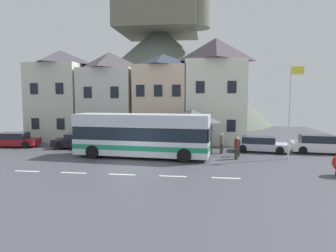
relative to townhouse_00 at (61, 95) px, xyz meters
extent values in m
cube|color=#474850|center=(10.81, -11.94, -4.80)|extent=(40.00, 60.00, 0.06)
cube|color=silver|center=(4.81, -14.10, -4.76)|extent=(1.60, 0.20, 0.01)
cube|color=silver|center=(7.81, -14.10, -4.76)|extent=(1.60, 0.20, 0.01)
cube|color=silver|center=(10.81, -14.10, -4.76)|extent=(1.60, 0.20, 0.01)
cube|color=silver|center=(13.81, -14.10, -4.76)|extent=(1.60, 0.20, 0.01)
cube|color=silver|center=(16.81, -14.10, -4.76)|extent=(1.60, 0.20, 0.01)
cube|color=beige|center=(0.00, 0.00, -0.77)|extent=(5.34, 5.88, 7.99)
pyramid|color=#433D49|center=(0.00, 0.00, 3.99)|extent=(5.34, 5.88, 1.55)
cube|color=black|center=(-1.34, -2.97, -2.86)|extent=(0.80, 0.06, 1.10)
cube|color=black|center=(1.34, -2.97, -2.86)|extent=(0.80, 0.06, 1.10)
cube|color=black|center=(-1.34, -2.97, 0.61)|extent=(0.80, 0.06, 1.10)
cube|color=black|center=(1.34, -2.97, 0.61)|extent=(0.80, 0.06, 1.10)
cube|color=silver|center=(5.55, -0.29, -1.06)|extent=(5.35, 5.29, 7.42)
pyramid|color=#474346|center=(5.55, -0.29, 3.52)|extent=(5.35, 5.29, 1.74)
cube|color=black|center=(4.21, -2.97, -2.99)|extent=(0.80, 0.06, 1.10)
cube|color=black|center=(6.89, -2.97, -2.99)|extent=(0.80, 0.06, 1.10)
cube|color=black|center=(4.21, -2.97, 0.23)|extent=(0.80, 0.06, 1.10)
cube|color=black|center=(6.89, -2.97, 0.23)|extent=(0.80, 0.06, 1.10)
cube|color=beige|center=(11.11, -0.08, -0.95)|extent=(5.13, 5.71, 7.63)
pyramid|color=#2C3342|center=(11.11, -0.08, 3.51)|extent=(5.13, 5.71, 1.29)
cube|color=black|center=(9.40, -2.97, -2.94)|extent=(0.80, 0.06, 1.10)
cube|color=black|center=(11.11, -2.97, -2.94)|extent=(0.80, 0.06, 1.10)
cube|color=black|center=(12.82, -2.97, -2.94)|extent=(0.80, 0.06, 1.10)
cube|color=black|center=(9.40, -2.97, 0.38)|extent=(0.80, 0.06, 1.10)
cube|color=black|center=(11.11, -2.97, 0.38)|extent=(0.80, 0.06, 1.10)
cube|color=black|center=(12.82, -2.97, 0.38)|extent=(0.80, 0.06, 1.10)
cube|color=silver|center=(16.45, -0.11, -0.72)|extent=(5.70, 5.65, 8.09)
pyramid|color=#40363D|center=(16.45, -0.11, 4.47)|extent=(5.70, 5.65, 2.29)
cube|color=black|center=(15.02, -2.97, -2.83)|extent=(0.80, 0.06, 1.10)
cube|color=black|center=(17.87, -2.97, -2.83)|extent=(0.80, 0.06, 1.10)
cube|color=black|center=(15.02, -2.97, 0.68)|extent=(0.80, 0.06, 1.10)
cube|color=black|center=(17.87, -2.97, 0.68)|extent=(0.80, 0.06, 1.10)
cone|color=#596055|center=(6.81, 23.87, 3.89)|extent=(39.57, 39.57, 17.32)
cube|color=#6C6858|center=(6.81, 23.87, 14.22)|extent=(13.67, 13.67, 6.11)
cube|color=silver|center=(10.84, -8.99, -3.94)|extent=(10.24, 3.20, 1.15)
cube|color=#1E8C60|center=(10.84, -8.99, -3.89)|extent=(10.26, 3.22, 0.36)
cube|color=#19232D|center=(10.84, -8.99, -2.89)|extent=(10.13, 3.15, 0.97)
cube|color=silver|center=(10.84, -8.99, -1.95)|extent=(10.24, 3.20, 0.91)
cube|color=#19232D|center=(15.89, -9.38, -2.89)|extent=(0.22, 2.03, 0.93)
cylinder|color=black|center=(14.35, -8.10, -4.27)|extent=(1.02, 0.36, 1.00)
cylinder|color=black|center=(14.17, -10.41, -4.27)|extent=(1.02, 0.36, 1.00)
cylinder|color=black|center=(7.52, -7.56, -4.27)|extent=(1.02, 0.36, 1.00)
cylinder|color=black|center=(7.34, -9.87, -4.27)|extent=(1.02, 0.36, 1.00)
cylinder|color=#473D33|center=(12.73, -3.66, -3.57)|extent=(0.14, 0.14, 2.40)
cylinder|color=#473D33|center=(16.03, -3.66, -3.57)|extent=(0.14, 0.14, 2.40)
cylinder|color=#473D33|center=(12.73, -6.96, -3.57)|extent=(0.14, 0.14, 2.40)
cylinder|color=#473D33|center=(16.03, -6.96, -3.57)|extent=(0.14, 0.14, 2.40)
pyramid|color=#4B4F54|center=(14.38, -5.31, -1.81)|extent=(3.60, 3.60, 1.12)
cube|color=black|center=(4.41, -5.60, -4.26)|extent=(4.71, 2.32, 0.65)
cube|color=#1E232D|center=(4.64, -5.56, -3.70)|extent=(2.89, 1.87, 0.47)
cylinder|color=black|center=(3.05, -6.61, -4.45)|extent=(0.66, 0.28, 0.64)
cylinder|color=black|center=(2.82, -4.98, -4.45)|extent=(0.66, 0.28, 0.64)
cylinder|color=black|center=(6.00, -6.21, -4.45)|extent=(0.66, 0.28, 0.64)
cylinder|color=black|center=(5.78, -4.58, -4.45)|extent=(0.66, 0.28, 0.64)
cube|color=silver|center=(20.15, -5.32, -4.31)|extent=(4.56, 2.36, 0.56)
cube|color=#1E232D|center=(19.93, -5.28, -3.76)|extent=(2.81, 1.89, 0.53)
cylinder|color=black|center=(21.69, -4.71, -4.45)|extent=(0.66, 0.29, 0.64)
cylinder|color=black|center=(21.45, -6.35, -4.45)|extent=(0.66, 0.29, 0.64)
cylinder|color=black|center=(18.85, -4.29, -4.45)|extent=(0.66, 0.29, 0.64)
cylinder|color=black|center=(18.61, -5.92, -4.45)|extent=(0.66, 0.29, 0.64)
cube|color=maroon|center=(-1.69, -5.62, -4.30)|extent=(4.16, 2.17, 0.58)
cube|color=#1E232D|center=(-1.89, -5.64, -3.74)|extent=(2.55, 1.79, 0.54)
cylinder|color=black|center=(-0.47, -4.65, -4.45)|extent=(0.66, 0.27, 0.64)
cylinder|color=black|center=(-0.29, -6.31, -4.45)|extent=(0.66, 0.27, 0.64)
cylinder|color=black|center=(-3.09, -4.93, -4.45)|extent=(0.66, 0.27, 0.64)
cube|color=silver|center=(24.76, -5.29, -4.24)|extent=(4.39, 2.18, 0.70)
cube|color=#1E232D|center=(24.55, -5.27, -3.59)|extent=(2.68, 1.80, 0.59)
cylinder|color=black|center=(26.24, -4.59, -4.45)|extent=(0.66, 0.26, 0.64)
cylinder|color=black|center=(23.45, -4.31, -4.45)|extent=(0.66, 0.26, 0.64)
cylinder|color=black|center=(23.28, -6.00, -4.45)|extent=(0.66, 0.26, 0.64)
cylinder|color=#2D2D38|center=(17.95, -7.63, -4.41)|extent=(0.13, 0.13, 0.72)
cylinder|color=#2D2D38|center=(18.15, -7.55, -4.41)|extent=(0.13, 0.13, 0.72)
cylinder|color=black|center=(18.05, -7.59, -3.79)|extent=(0.34, 0.34, 0.61)
sphere|color=#D1AD89|center=(18.05, -7.59, -3.39)|extent=(0.20, 0.20, 0.20)
cylinder|color=#38332D|center=(17.88, -8.76, -4.34)|extent=(0.16, 0.16, 0.85)
cylinder|color=#38332D|center=(17.82, -8.55, -4.34)|extent=(0.16, 0.16, 0.85)
cylinder|color=#512323|center=(17.85, -8.65, -3.64)|extent=(0.34, 0.34, 0.66)
sphere|color=#9E7A60|center=(17.85, -8.65, -3.21)|extent=(0.20, 0.20, 0.20)
cylinder|color=#38332D|center=(16.93, -6.40, -4.36)|extent=(0.17, 0.17, 0.81)
cylinder|color=#38332D|center=(16.83, -6.58, -4.36)|extent=(0.17, 0.17, 0.81)
cylinder|color=#7F6B56|center=(16.88, -6.49, -3.68)|extent=(0.34, 0.34, 0.66)
sphere|color=#D1AD89|center=(16.88, -6.49, -3.23)|extent=(0.23, 0.23, 0.23)
cube|color=brown|center=(13.41, -3.18, -4.32)|extent=(1.69, 0.45, 0.08)
cube|color=brown|center=(13.41, -2.95, -4.10)|extent=(1.69, 0.06, 0.40)
cube|color=#2D2D33|center=(12.64, -3.18, -4.54)|extent=(0.08, 0.36, 0.45)
cube|color=#2D2D33|center=(14.17, -3.18, -4.54)|extent=(0.08, 0.36, 0.45)
cylinder|color=silver|center=(21.61, -8.14, -1.38)|extent=(0.10, 0.10, 6.77)
cube|color=yellow|center=(22.06, -8.14, 1.66)|extent=(0.90, 0.03, 0.56)
camera|label=1|loc=(15.78, -30.90, -0.28)|focal=32.24mm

